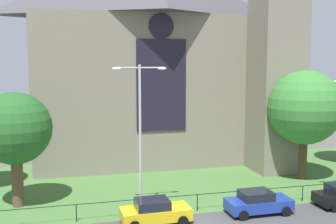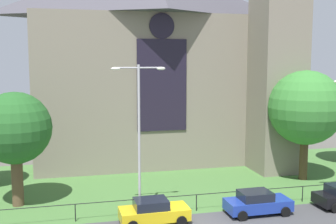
{
  "view_description": "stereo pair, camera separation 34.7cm",
  "coord_description": "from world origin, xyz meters",
  "px_view_note": "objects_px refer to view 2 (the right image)",
  "views": [
    {
      "loc": [
        -7.44,
        -22.88,
        9.85
      ],
      "look_at": [
        0.4,
        8.0,
        5.94
      ],
      "focal_mm": 44.86,
      "sensor_mm": 36.0,
      "label": 1
    },
    {
      "loc": [
        -7.11,
        -22.96,
        9.85
      ],
      "look_at": [
        0.4,
        8.0,
        5.94
      ],
      "focal_mm": 44.86,
      "sensor_mm": 36.0,
      "label": 2
    }
  ],
  "objects_px": {
    "parked_car_yellow": "(153,211)",
    "parked_car_blue": "(257,203)",
    "streetlamp_near": "(139,123)",
    "tree_right_near": "(306,108)",
    "tree_left_near": "(15,129)",
    "church_building": "(157,56)"
  },
  "relations": [
    {
      "from": "tree_left_near",
      "to": "tree_right_near",
      "type": "bearing_deg",
      "value": 2.92
    },
    {
      "from": "tree_left_near",
      "to": "tree_right_near",
      "type": "distance_m",
      "value": 22.46
    },
    {
      "from": "tree_right_near",
      "to": "parked_car_yellow",
      "type": "relative_size",
      "value": 2.15
    },
    {
      "from": "church_building",
      "to": "tree_left_near",
      "type": "relative_size",
      "value": 3.33
    },
    {
      "from": "tree_right_near",
      "to": "parked_car_yellow",
      "type": "bearing_deg",
      "value": -155.45
    },
    {
      "from": "tree_left_near",
      "to": "parked_car_yellow",
      "type": "height_order",
      "value": "tree_left_near"
    },
    {
      "from": "church_building",
      "to": "tree_right_near",
      "type": "height_order",
      "value": "church_building"
    },
    {
      "from": "tree_right_near",
      "to": "streetlamp_near",
      "type": "xyz_separation_m",
      "value": [
        -14.69,
        -5.13,
        -0.01
      ]
    },
    {
      "from": "streetlamp_near",
      "to": "parked_car_yellow",
      "type": "relative_size",
      "value": 2.27
    },
    {
      "from": "tree_right_near",
      "to": "parked_car_yellow",
      "type": "distance_m",
      "value": 16.34
    },
    {
      "from": "parked_car_yellow",
      "to": "streetlamp_near",
      "type": "bearing_deg",
      "value": 114.36
    },
    {
      "from": "church_building",
      "to": "tree_right_near",
      "type": "relative_size",
      "value": 2.86
    },
    {
      "from": "tree_left_near",
      "to": "parked_car_blue",
      "type": "height_order",
      "value": "tree_left_near"
    },
    {
      "from": "tree_left_near",
      "to": "tree_right_near",
      "type": "relative_size",
      "value": 0.86
    },
    {
      "from": "parked_car_yellow",
      "to": "parked_car_blue",
      "type": "xyz_separation_m",
      "value": [
        6.84,
        -0.02,
        0.0
      ]
    },
    {
      "from": "tree_left_near",
      "to": "parked_car_blue",
      "type": "relative_size",
      "value": 1.85
    },
    {
      "from": "church_building",
      "to": "tree_left_near",
      "type": "distance_m",
      "value": 17.73
    },
    {
      "from": "tree_left_near",
      "to": "parked_car_yellow",
      "type": "distance_m",
      "value": 10.88
    },
    {
      "from": "tree_left_near",
      "to": "streetlamp_near",
      "type": "xyz_separation_m",
      "value": [
        7.73,
        -3.98,
        0.68
      ]
    },
    {
      "from": "parked_car_blue",
      "to": "streetlamp_near",
      "type": "bearing_deg",
      "value": 169.49
    },
    {
      "from": "church_building",
      "to": "parked_car_blue",
      "type": "bearing_deg",
      "value": -80.4
    },
    {
      "from": "tree_left_near",
      "to": "parked_car_yellow",
      "type": "relative_size",
      "value": 1.84
    }
  ]
}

